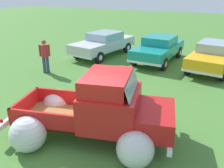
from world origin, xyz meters
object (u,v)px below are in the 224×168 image
(show_car_2, at_px, (213,55))
(lane_cone_1, at_px, (132,102))
(lane_cone_0, at_px, (146,103))
(vintage_pickup_truck, at_px, (102,114))
(show_car_1, at_px, (159,48))
(show_car_0, at_px, (104,43))
(spectator_0, at_px, (45,54))

(show_car_2, relative_size, lane_cone_1, 7.22)
(lane_cone_1, bearing_deg, lane_cone_0, 8.87)
(lane_cone_1, bearing_deg, show_car_2, 70.87)
(vintage_pickup_truck, height_order, lane_cone_0, vintage_pickup_truck)
(lane_cone_0, height_order, lane_cone_1, same)
(show_car_1, xyz_separation_m, lane_cone_0, (1.35, -6.20, -0.47))
(show_car_0, bearing_deg, show_car_1, 102.52)
(show_car_1, xyz_separation_m, show_car_2, (2.94, -0.32, -0.00))
(lane_cone_0, bearing_deg, lane_cone_1, -171.13)
(show_car_2, bearing_deg, vintage_pickup_truck, -8.28)
(vintage_pickup_truck, distance_m, lane_cone_0, 2.16)
(vintage_pickup_truck, bearing_deg, spectator_0, 130.67)
(lane_cone_0, distance_m, lane_cone_1, 0.48)
(show_car_1, bearing_deg, lane_cone_0, 15.97)
(vintage_pickup_truck, bearing_deg, lane_cone_0, 59.27)
(show_car_1, relative_size, lane_cone_0, 7.09)
(show_car_0, height_order, show_car_2, same)
(vintage_pickup_truck, bearing_deg, show_car_1, 81.75)
(show_car_1, bearing_deg, show_car_2, 87.55)
(show_car_0, xyz_separation_m, show_car_1, (3.45, 0.20, -0.00))
(spectator_0, xyz_separation_m, lane_cone_1, (5.34, -1.84, -0.63))
(spectator_0, bearing_deg, show_car_2, -97.45)
(show_car_1, height_order, spectator_0, spectator_0)
(show_car_0, relative_size, show_car_1, 1.10)
(show_car_2, bearing_deg, spectator_0, -53.48)
(lane_cone_1, bearing_deg, vintage_pickup_truck, -94.61)
(show_car_0, xyz_separation_m, spectator_0, (-1.02, -4.24, 0.16))
(vintage_pickup_truck, xyz_separation_m, show_car_0, (-4.17, 8.01, 0.03))
(spectator_0, bearing_deg, lane_cone_0, -143.42)
(show_car_0, bearing_deg, lane_cone_1, 44.64)
(show_car_1, bearing_deg, show_car_0, -83.03)
(spectator_0, distance_m, lane_cone_1, 5.68)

